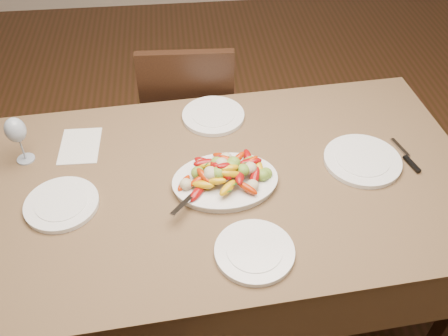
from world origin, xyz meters
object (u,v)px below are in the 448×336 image
Objects in this scene: serving_platter at (225,183)px; plate_right at (362,161)px; wine_glass at (19,139)px; plate_near at (254,252)px; plate_far at (213,116)px; dining_table at (224,245)px; plate_left at (62,204)px; chair_far at (189,115)px.

serving_platter reaches higher than plate_right.
wine_glass is (-0.73, 0.21, 0.09)m from serving_platter.
plate_near is 1.23× the size of wine_glass.
serving_platter is 1.42× the size of plate_far.
dining_table is 0.69m from plate_left.
plate_right is at bearing 5.50° from plate_left.
wine_glass is (-0.79, 0.52, 0.09)m from plate_near.
chair_far reaches higher than plate_near.
plate_left is 1.00× the size of plate_near.
plate_near is (0.07, -0.70, 0.00)m from plate_far.
serving_platter is at bearing 100.68° from plate_near.
dining_table is 1.94× the size of chair_far.
plate_left is at bearing 156.76° from plate_near.
chair_far is at bearing 42.42° from wine_glass.
plate_right is 0.62m from plate_far.
plate_near is (0.63, -0.27, 0.00)m from plate_left.
wine_glass is (-0.63, -0.58, 0.39)m from chair_far.
dining_table is 0.65m from plate_right.
wine_glass reaches higher than plate_right.
plate_right is (1.09, 0.10, 0.00)m from plate_left.
plate_far is (0.56, 0.44, 0.00)m from plate_left.
plate_near is at bearing -33.46° from wine_glass.
plate_right is 0.60m from plate_near.
serving_platter is 0.77m from wine_glass.
wine_glass reaches higher than plate_left.
dining_table is at bearing 99.99° from chair_far.
plate_left is (-0.56, -0.06, 0.39)m from dining_table.
wine_glass reaches higher than plate_near.
chair_far is at bearing 130.38° from plate_right.
plate_far is at bearing 148.03° from plate_right.
plate_far is 0.75m from wine_glass.
serving_platter is (0.10, -0.79, 0.30)m from chair_far.
dining_table is 0.51m from plate_near.
plate_near is at bearing -79.74° from dining_table.
dining_table is at bearing -175.58° from plate_right.
plate_near is 0.95m from wine_glass.
serving_platter is 0.57m from plate_left.
plate_far is (-0.01, 0.37, 0.39)m from dining_table.
serving_platter is at bearing -85.47° from dining_table.
chair_far reaches higher than plate_left.
plate_left is 1.23× the size of wine_glass.
plate_left is at bearing 63.53° from chair_far.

